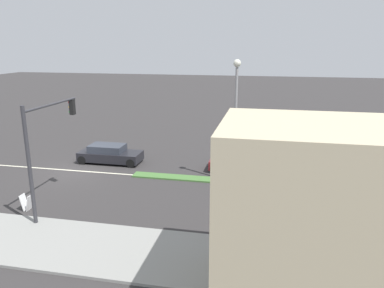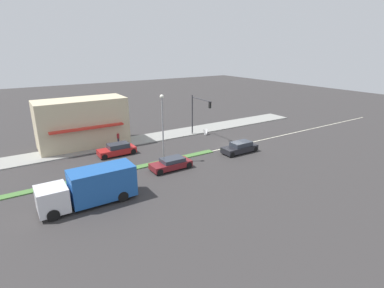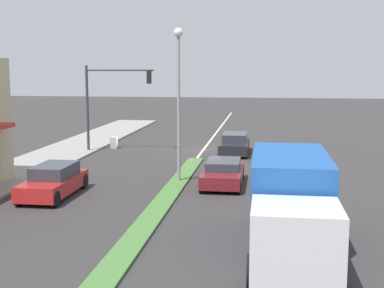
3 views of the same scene
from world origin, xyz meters
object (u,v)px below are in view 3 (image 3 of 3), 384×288
at_px(sedan_maroon, 223,173).
at_px(sedan_dark, 235,144).
at_px(warning_aframe_sign, 114,143).
at_px(hatchback_red, 54,181).
at_px(street_lamp, 178,85).
at_px(delivery_truck, 291,203).
at_px(traffic_signal_main, 108,93).

bearing_deg(sedan_maroon, sedan_dark, -90.00).
bearing_deg(sedan_maroon, warning_aframe_sign, -50.88).
xyz_separation_m(warning_aframe_sign, sedan_maroon, (-8.40, 10.33, 0.16)).
distance_m(warning_aframe_sign, hatchback_red, 13.63).
bearing_deg(sedan_dark, sedan_maroon, 90.00).
distance_m(street_lamp, delivery_truck, 10.93).
distance_m(traffic_signal_main, sedan_maroon, 12.65).
xyz_separation_m(street_lamp, warning_aframe_sign, (6.20, -10.04, -4.35)).
relative_size(traffic_signal_main, hatchback_red, 1.29).
bearing_deg(street_lamp, warning_aframe_sign, -58.32).
bearing_deg(hatchback_red, street_lamp, -144.78).
distance_m(traffic_signal_main, hatchback_red, 12.66).
distance_m(hatchback_red, sedan_dark, 14.59).
relative_size(warning_aframe_sign, sedan_maroon, 0.20).
distance_m(sedan_maroon, sedan_dark, 9.44).
distance_m(street_lamp, warning_aframe_sign, 12.58).
relative_size(street_lamp, hatchback_red, 1.70).
bearing_deg(sedan_dark, hatchback_red, 60.43).
relative_size(hatchback_red, sedan_maroon, 1.01).
bearing_deg(warning_aframe_sign, sedan_maroon, 129.12).
height_order(delivery_truck, sedan_dark, delivery_truck).
height_order(warning_aframe_sign, hatchback_red, hatchback_red).
xyz_separation_m(street_lamp, hatchback_red, (5.00, 3.53, -4.12)).
distance_m(traffic_signal_main, street_lamp, 10.64).
bearing_deg(delivery_truck, street_lamp, -61.30).
xyz_separation_m(traffic_signal_main, street_lamp, (-6.12, 8.65, 0.88)).
distance_m(traffic_signal_main, sedan_dark, 8.96).
xyz_separation_m(traffic_signal_main, hatchback_red, (-1.12, 12.18, -3.24)).
xyz_separation_m(street_lamp, delivery_truck, (-5.00, 9.13, -3.31)).
relative_size(delivery_truck, hatchback_red, 1.73).
height_order(warning_aframe_sign, sedan_maroon, sedan_maroon).
relative_size(traffic_signal_main, warning_aframe_sign, 6.69).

